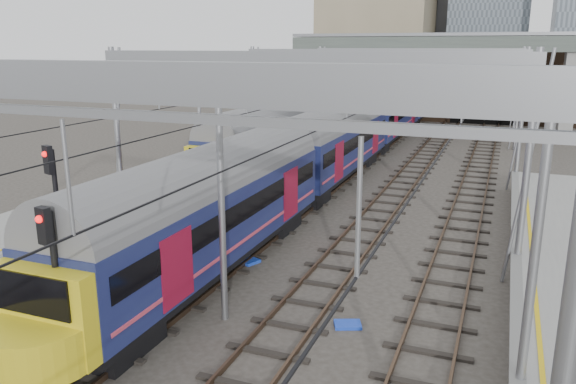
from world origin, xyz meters
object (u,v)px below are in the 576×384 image
at_px(train_main, 368,124).
at_px(signal_near_centre, 54,278).
at_px(signal_near_left, 56,202).
at_px(train_second, 364,104).

relative_size(train_main, signal_near_centre, 13.63).
relative_size(signal_near_left, signal_near_centre, 1.08).
distance_m(signal_near_left, signal_near_centre, 6.16).
bearing_deg(signal_near_left, train_second, 109.28).
xyz_separation_m(train_main, signal_near_left, (-3.93, -26.80, 0.69)).
bearing_deg(signal_near_centre, signal_near_left, 144.36).
relative_size(train_main, train_second, 1.00).
distance_m(train_main, train_second, 15.52).
height_order(train_main, train_second, train_main).
xyz_separation_m(signal_near_left, signal_near_centre, (4.18, -4.52, -0.19)).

